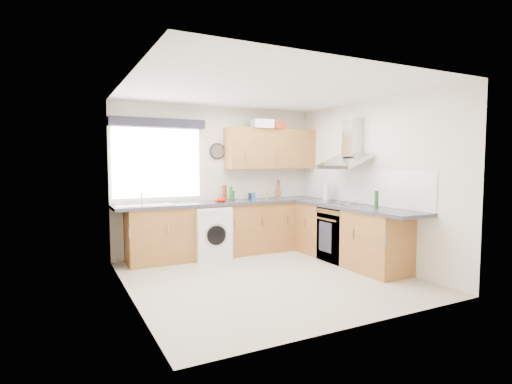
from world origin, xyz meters
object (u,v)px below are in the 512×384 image
washing_machine (210,233)px  extractor_hood (348,149)px  upper_cabinets (271,149)px  oven (342,234)px

washing_machine → extractor_hood: bearing=-28.6°
extractor_hood → upper_cabinets: (-0.65, 1.33, 0.03)m
upper_cabinets → washing_machine: upper_cabinets is taller
oven → upper_cabinets: size_ratio=0.50×
oven → extractor_hood: size_ratio=1.09×
oven → extractor_hood: bearing=-0.0°
extractor_hood → upper_cabinets: 1.48m
oven → upper_cabinets: (-0.55, 1.32, 1.38)m
upper_cabinets → washing_machine: (-1.26, -0.23, -1.38)m
extractor_hood → upper_cabinets: size_ratio=0.46×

